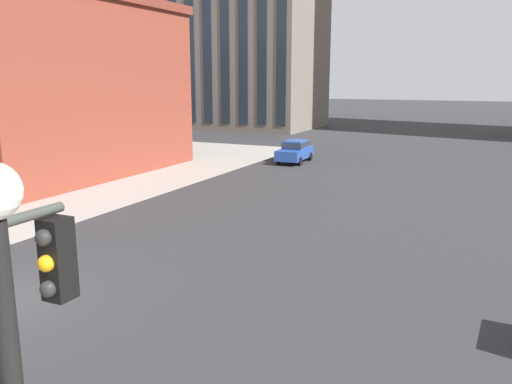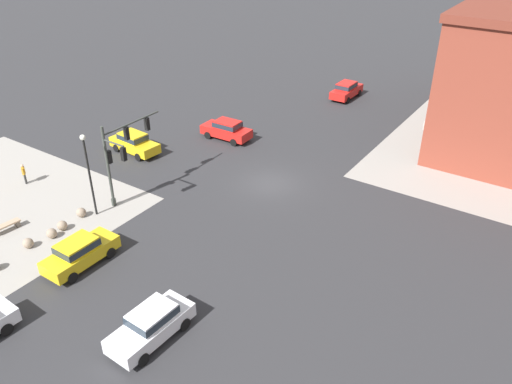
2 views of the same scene
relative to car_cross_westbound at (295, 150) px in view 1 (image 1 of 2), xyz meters
The scene contains 2 objects.
sidewalk_far_corner 20.18m from the car_cross_westbound, 157.19° to the right, with size 32.00×32.00×0.02m, color gray.
car_cross_westbound is the anchor object (origin of this frame).
Camera 1 is at (12.71, -9.44, 6.23)m, focal length 36.66 mm.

